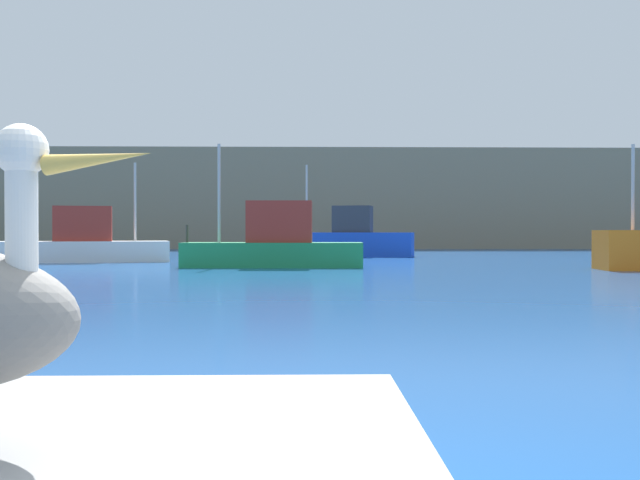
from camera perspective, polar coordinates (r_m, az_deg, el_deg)
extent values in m
cube|color=#7F755B|center=(66.72, -1.18, 2.99)|extent=(140.00, 13.64, 8.31)
cylinder|color=white|center=(2.28, -22.06, 0.61)|extent=(0.09, 0.09, 0.37)
sphere|color=white|center=(2.29, -22.08, 6.45)|extent=(0.15, 0.15, 0.15)
cone|color=gold|center=(2.17, -16.77, 6.00)|extent=(0.33, 0.12, 0.09)
cube|color=blue|center=(42.33, 2.00, -0.34)|extent=(7.95, 3.76, 1.37)
cube|color=#2D333D|center=(42.26, 2.54, 1.62)|extent=(2.46, 2.01, 1.52)
cylinder|color=#B2B2B2|center=(42.80, -1.04, 3.22)|extent=(0.12, 0.12, 3.93)
cylinder|color=#3F382D|center=(43.08, -2.83, 1.05)|extent=(0.10, 0.10, 0.70)
cube|color=#1E8C4C|center=(29.31, -3.68, -1.15)|extent=(7.17, 2.22, 0.98)
cube|color=maroon|center=(29.28, -3.13, 1.41)|extent=(2.61, 1.51, 1.64)
cylinder|color=#B2B2B2|center=(29.58, -7.81, 3.60)|extent=(0.12, 0.12, 3.91)
cylinder|color=#3F382D|center=(29.76, -10.24, 0.49)|extent=(0.10, 0.10, 0.70)
cylinder|color=#B2B2B2|center=(29.49, 23.03, 3.78)|extent=(0.12, 0.12, 3.16)
cube|color=white|center=(36.01, -17.76, -0.86)|extent=(8.01, 4.09, 0.97)
cube|color=maroon|center=(36.00, -17.83, 1.20)|extent=(2.92, 2.35, 1.62)
cylinder|color=#B2B2B2|center=(35.98, -14.10, 2.88)|extent=(0.12, 0.12, 3.71)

